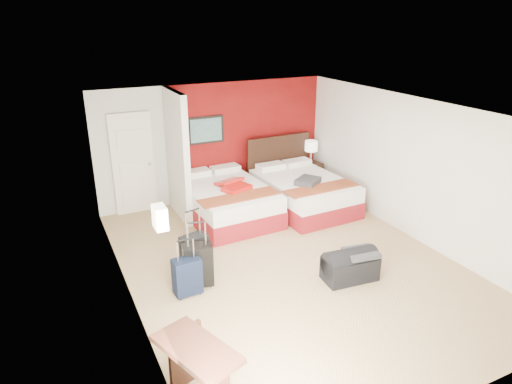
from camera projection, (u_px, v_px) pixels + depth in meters
ground at (288, 263)px, 7.50m from camera, size 6.50×6.50×0.00m
room_walls at (175, 177)px, 7.67m from camera, size 5.02×6.52×2.50m
red_accent_panel at (247, 139)px, 10.07m from camera, size 3.50×0.04×2.50m
partition_wall at (178, 156)px, 8.84m from camera, size 0.12×1.20×2.50m
entry_door at (133, 164)px, 9.11m from camera, size 0.82×0.06×2.05m
bed_left at (227, 202)px, 9.10m from camera, size 1.62×2.24×0.65m
bed_right at (304, 193)px, 9.55m from camera, size 1.59×2.20×0.64m
red_suitcase_open at (233, 185)px, 8.92m from camera, size 0.72×0.85×0.09m
jacket_bundle at (308, 181)px, 9.12m from camera, size 0.61×0.58×0.12m
nightstand at (310, 175)px, 10.64m from camera, size 0.49×0.49×0.61m
table_lamp at (311, 152)px, 10.44m from camera, size 0.37×0.37×0.51m
suitcase_black at (198, 266)px, 6.78m from camera, size 0.47×0.34×0.64m
suitcase_charcoal at (195, 255)px, 7.15m from camera, size 0.45×0.34×0.59m
suitcase_navy at (187, 278)px, 6.57m from camera, size 0.41×0.26×0.54m
duffel_bag at (350, 267)px, 6.98m from camera, size 0.85×0.51×0.41m
jacket_draped at (361, 253)px, 6.91m from camera, size 0.54×0.47×0.06m
desk at (198, 378)px, 4.60m from camera, size 0.75×1.04×0.78m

